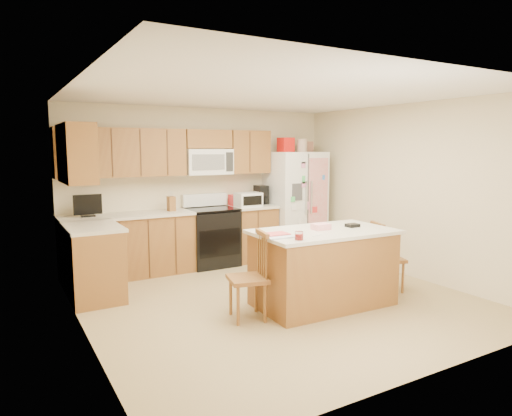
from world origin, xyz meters
TOP-DOWN VIEW (x-y plane):
  - ground at (0.00, 0.00)m, footprint 4.50×4.50m
  - room_shell at (0.00, 0.00)m, footprint 4.60×4.60m
  - cabinetry at (-0.98, 1.79)m, footprint 3.36×1.56m
  - stove at (0.00, 1.94)m, footprint 0.76×0.65m
  - refrigerator at (1.57, 1.87)m, footprint 0.90×0.79m
  - island at (0.37, -0.44)m, footprint 1.71×1.02m
  - windsor_chair_left at (-0.60, -0.40)m, footprint 0.48×0.50m
  - windsor_chair_back at (0.33, 0.35)m, footprint 0.44×0.43m
  - windsor_chair_right at (1.44, -0.41)m, footprint 0.48×0.49m

SIDE VIEW (x-z plane):
  - ground at x=0.00m, z-range 0.00..0.00m
  - windsor_chair_back at x=0.33m, z-range -0.02..0.84m
  - windsor_chair_right at x=1.44m, z-range -0.02..0.88m
  - windsor_chair_left at x=-0.60m, z-range -0.03..0.94m
  - island at x=0.37m, z-range -0.04..0.96m
  - stove at x=0.00m, z-range -0.09..1.04m
  - cabinetry at x=-0.98m, z-range -0.16..1.99m
  - refrigerator at x=1.57m, z-range -0.10..1.94m
  - room_shell at x=0.00m, z-range 0.18..2.70m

